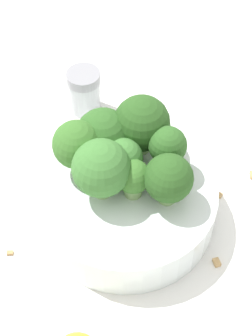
# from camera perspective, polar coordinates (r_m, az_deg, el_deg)

# --- Properties ---
(ground_plane) EXTENTS (3.00, 3.00, 0.00)m
(ground_plane) POSITION_cam_1_polar(r_m,az_deg,el_deg) (0.61, 0.00, -4.85)
(ground_plane) COLOR white
(bowl) EXTENTS (0.19, 0.19, 0.05)m
(bowl) POSITION_cam_1_polar(r_m,az_deg,el_deg) (0.59, 0.00, -3.56)
(bowl) COLOR silver
(bowl) RESTS_ON ground_plane
(broccoli_floret_0) EXTENTS (0.05, 0.05, 0.06)m
(broccoli_floret_0) POSITION_cam_1_polar(r_m,az_deg,el_deg) (0.56, -5.02, 2.34)
(broccoli_floret_0) COLOR #7A9E5B
(broccoli_floret_0) RESTS_ON bowl
(broccoli_floret_1) EXTENTS (0.06, 0.06, 0.07)m
(broccoli_floret_1) POSITION_cam_1_polar(r_m,az_deg,el_deg) (0.54, -2.54, -0.09)
(broccoli_floret_1) COLOR #8EB770
(broccoli_floret_1) RESTS_ON bowl
(broccoli_floret_2) EXTENTS (0.04, 0.04, 0.06)m
(broccoli_floret_2) POSITION_cam_1_polar(r_m,az_deg,el_deg) (0.57, 4.24, 2.13)
(broccoli_floret_2) COLOR #7A9E5B
(broccoli_floret_2) RESTS_ON bowl
(broccoli_floret_3) EXTENTS (0.03, 0.03, 0.05)m
(broccoli_floret_3) POSITION_cam_1_polar(r_m,az_deg,el_deg) (0.55, 0.97, -0.76)
(broccoli_floret_3) COLOR #84AD66
(broccoli_floret_3) RESTS_ON bowl
(broccoli_floret_4) EXTENTS (0.06, 0.06, 0.06)m
(broccoli_floret_4) POSITION_cam_1_polar(r_m,az_deg,el_deg) (0.58, -2.31, 3.22)
(broccoli_floret_4) COLOR #7A9E5B
(broccoli_floret_4) RESTS_ON bowl
(broccoli_floret_5) EXTENTS (0.05, 0.05, 0.06)m
(broccoli_floret_5) POSITION_cam_1_polar(r_m,az_deg,el_deg) (0.54, 4.34, -1.14)
(broccoli_floret_5) COLOR #84AD66
(broccoli_floret_5) RESTS_ON bowl
(broccoli_floret_6) EXTENTS (0.06, 0.06, 0.07)m
(broccoli_floret_6) POSITION_cam_1_polar(r_m,az_deg,el_deg) (0.58, 1.61, 4.49)
(broccoli_floret_6) COLOR #8EB770
(broccoli_floret_6) RESTS_ON bowl
(broccoli_floret_7) EXTENTS (0.04, 0.04, 0.05)m
(broccoli_floret_7) POSITION_cam_1_polar(r_m,az_deg,el_deg) (0.56, -0.29, 0.95)
(broccoli_floret_7) COLOR #8EB770
(broccoli_floret_7) RESTS_ON bowl
(pepper_shaker) EXTENTS (0.04, 0.04, 0.06)m
(pepper_shaker) POSITION_cam_1_polar(r_m,az_deg,el_deg) (0.70, -4.25, 7.83)
(pepper_shaker) COLOR #B2B7BC
(pepper_shaker) RESTS_ON ground_plane
(almond_crumb_0) EXTENTS (0.01, 0.01, 0.01)m
(almond_crumb_0) POSITION_cam_1_polar(r_m,az_deg,el_deg) (0.58, 9.23, -9.33)
(almond_crumb_0) COLOR tan
(almond_crumb_0) RESTS_ON ground_plane
(almond_crumb_1) EXTENTS (0.01, 0.01, 0.01)m
(almond_crumb_1) POSITION_cam_1_polar(r_m,az_deg,el_deg) (0.60, -11.72, -8.36)
(almond_crumb_1) COLOR #AD7F4C
(almond_crumb_1) RESTS_ON ground_plane
(almond_crumb_3) EXTENTS (0.01, 0.00, 0.01)m
(almond_crumb_3) POSITION_cam_1_polar(r_m,az_deg,el_deg) (0.63, 9.54, -2.66)
(almond_crumb_3) COLOR tan
(almond_crumb_3) RESTS_ON ground_plane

